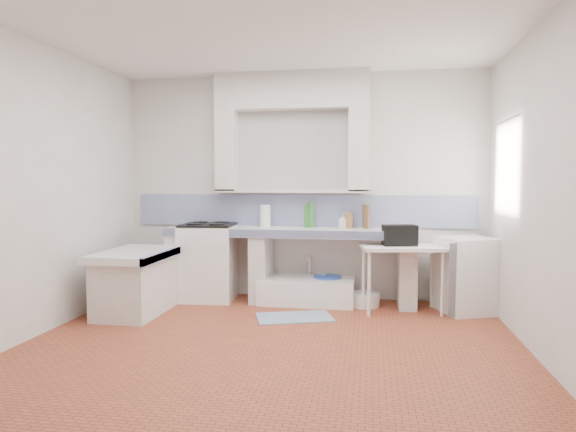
% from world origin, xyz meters
% --- Properties ---
extents(floor, '(4.50, 4.50, 0.00)m').
position_xyz_m(floor, '(0.00, 0.00, 0.00)').
color(floor, '#9D4329').
rests_on(floor, ground).
extents(ceiling, '(4.50, 4.50, 0.00)m').
position_xyz_m(ceiling, '(0.00, 0.00, 2.80)').
color(ceiling, silver).
rests_on(ceiling, ground).
extents(wall_back, '(4.50, 0.00, 4.50)m').
position_xyz_m(wall_back, '(0.00, 2.00, 1.40)').
color(wall_back, silver).
rests_on(wall_back, ground).
extents(wall_front, '(4.50, 0.00, 4.50)m').
position_xyz_m(wall_front, '(0.00, -2.00, 1.40)').
color(wall_front, silver).
rests_on(wall_front, ground).
extents(wall_left, '(0.00, 4.50, 4.50)m').
position_xyz_m(wall_left, '(-2.25, 0.00, 1.40)').
color(wall_left, silver).
rests_on(wall_left, ground).
extents(wall_right, '(0.00, 4.50, 4.50)m').
position_xyz_m(wall_right, '(2.25, 0.00, 1.40)').
color(wall_right, silver).
rests_on(wall_right, ground).
extents(alcove_mass, '(1.90, 0.25, 0.45)m').
position_xyz_m(alcove_mass, '(-0.10, 1.88, 2.58)').
color(alcove_mass, silver).
rests_on(alcove_mass, ground).
extents(window_frame, '(0.35, 0.86, 1.06)m').
position_xyz_m(window_frame, '(2.42, 1.20, 1.60)').
color(window_frame, '#3C2613').
rests_on(window_frame, ground).
extents(lace_valance, '(0.01, 0.84, 0.24)m').
position_xyz_m(lace_valance, '(2.28, 1.20, 1.98)').
color(lace_valance, white).
rests_on(lace_valance, ground).
extents(counter_slab, '(3.00, 0.60, 0.08)m').
position_xyz_m(counter_slab, '(-0.10, 1.70, 0.86)').
color(counter_slab, white).
rests_on(counter_slab, ground).
extents(counter_lip, '(3.00, 0.04, 0.10)m').
position_xyz_m(counter_lip, '(-0.10, 1.42, 0.86)').
color(counter_lip, navy).
rests_on(counter_lip, ground).
extents(counter_pier_left, '(0.20, 0.55, 0.82)m').
position_xyz_m(counter_pier_left, '(-1.50, 1.70, 0.41)').
color(counter_pier_left, silver).
rests_on(counter_pier_left, ground).
extents(counter_pier_mid, '(0.20, 0.55, 0.82)m').
position_xyz_m(counter_pier_mid, '(-0.45, 1.70, 0.41)').
color(counter_pier_mid, silver).
rests_on(counter_pier_mid, ground).
extents(counter_pier_right, '(0.20, 0.55, 0.82)m').
position_xyz_m(counter_pier_right, '(1.30, 1.70, 0.41)').
color(counter_pier_right, silver).
rests_on(counter_pier_right, ground).
extents(peninsula_top, '(0.70, 1.10, 0.08)m').
position_xyz_m(peninsula_top, '(-1.70, 0.90, 0.66)').
color(peninsula_top, white).
rests_on(peninsula_top, ground).
extents(peninsula_base, '(0.60, 1.00, 0.62)m').
position_xyz_m(peninsula_base, '(-1.70, 0.90, 0.31)').
color(peninsula_base, silver).
rests_on(peninsula_base, ground).
extents(peninsula_lip, '(0.04, 1.10, 0.10)m').
position_xyz_m(peninsula_lip, '(-1.37, 0.90, 0.66)').
color(peninsula_lip, navy).
rests_on(peninsula_lip, ground).
extents(backsplash, '(4.27, 0.03, 0.40)m').
position_xyz_m(backsplash, '(0.00, 1.99, 1.10)').
color(backsplash, navy).
rests_on(backsplash, ground).
extents(stove, '(0.69, 0.67, 0.92)m').
position_xyz_m(stove, '(-1.11, 1.67, 0.46)').
color(stove, white).
rests_on(stove, ground).
extents(sink, '(1.14, 0.61, 0.27)m').
position_xyz_m(sink, '(0.12, 1.70, 0.14)').
color(sink, white).
rests_on(sink, ground).
extents(side_table, '(0.97, 0.64, 0.04)m').
position_xyz_m(side_table, '(1.22, 1.44, 0.37)').
color(side_table, white).
rests_on(side_table, ground).
extents(fridge, '(0.70, 0.70, 0.84)m').
position_xyz_m(fridge, '(1.94, 1.54, 0.42)').
color(fridge, white).
rests_on(fridge, ground).
extents(bucket_red, '(0.36, 0.36, 0.28)m').
position_xyz_m(bucket_red, '(-0.07, 1.61, 0.14)').
color(bucket_red, '#BD4012').
rests_on(bucket_red, ground).
extents(bucket_orange, '(0.26, 0.26, 0.24)m').
position_xyz_m(bucket_orange, '(0.09, 1.53, 0.12)').
color(bucket_orange, '#DF4B2C').
rests_on(bucket_orange, ground).
extents(bucket_blue, '(0.45, 0.45, 0.32)m').
position_xyz_m(bucket_blue, '(0.36, 1.74, 0.16)').
color(bucket_blue, blue).
rests_on(bucket_blue, ground).
extents(basin_white, '(0.50, 0.50, 0.15)m').
position_xyz_m(basin_white, '(0.80, 1.64, 0.07)').
color(basin_white, white).
rests_on(basin_white, ground).
extents(water_bottle_a, '(0.11, 0.11, 0.32)m').
position_xyz_m(water_bottle_a, '(0.08, 1.85, 0.16)').
color(water_bottle_a, silver).
rests_on(water_bottle_a, ground).
extents(water_bottle_b, '(0.10, 0.10, 0.33)m').
position_xyz_m(water_bottle_b, '(0.30, 1.85, 0.17)').
color(water_bottle_b, silver).
rests_on(water_bottle_b, ground).
extents(black_bag, '(0.40, 0.28, 0.23)m').
position_xyz_m(black_bag, '(1.20, 1.46, 0.87)').
color(black_bag, black).
rests_on(black_bag, side_table).
extents(green_bottle_a, '(0.07, 0.07, 0.29)m').
position_xyz_m(green_bottle_a, '(0.10, 1.85, 1.04)').
color(green_bottle_a, '#2F6F2D').
rests_on(green_bottle_a, counter_slab).
extents(green_bottle_b, '(0.09, 0.09, 0.32)m').
position_xyz_m(green_bottle_b, '(0.15, 1.85, 1.06)').
color(green_bottle_b, '#2F6F2D').
rests_on(green_bottle_b, counter_slab).
extents(knife_block, '(0.11, 0.09, 0.19)m').
position_xyz_m(knife_block, '(0.61, 1.84, 1.00)').
color(knife_block, brown).
rests_on(knife_block, counter_slab).
extents(cutting_board, '(0.09, 0.21, 0.29)m').
position_xyz_m(cutting_board, '(0.81, 1.85, 1.04)').
color(cutting_board, brown).
rests_on(cutting_board, counter_slab).
extents(paper_towel, '(0.16, 0.16, 0.27)m').
position_xyz_m(paper_towel, '(-0.43, 1.85, 1.04)').
color(paper_towel, white).
rests_on(paper_towel, counter_slab).
extents(soap_bottle, '(0.11, 0.11, 0.19)m').
position_xyz_m(soap_bottle, '(0.54, 1.85, 0.99)').
color(soap_bottle, white).
rests_on(soap_bottle, counter_slab).
extents(rug, '(0.90, 0.69, 0.01)m').
position_xyz_m(rug, '(0.07, 0.98, 0.01)').
color(rug, '#325B81').
rests_on(rug, ground).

